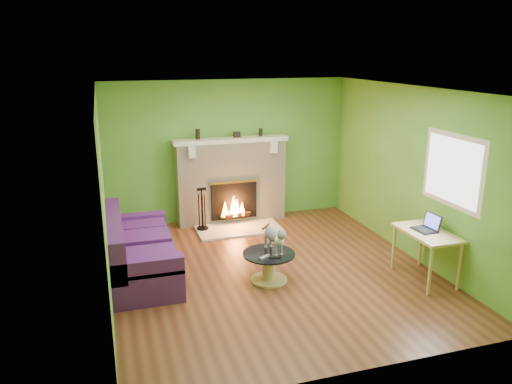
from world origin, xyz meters
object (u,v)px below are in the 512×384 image
sofa (138,252)px  cat (273,238)px  coffee_table (269,265)px  desk (427,237)px

sofa → cat: bearing=-20.3°
coffee_table → cat: cat is taller
desk → cat: size_ratio=1.50×
cat → desk: bearing=-24.9°
coffee_table → cat: size_ratio=1.14×
sofa → cat: 1.93m
sofa → cat: (1.79, -0.66, 0.26)m
sofa → cat: size_ratio=3.13×
sofa → desk: bearing=-18.9°
coffee_table → desk: (2.09, -0.59, 0.38)m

